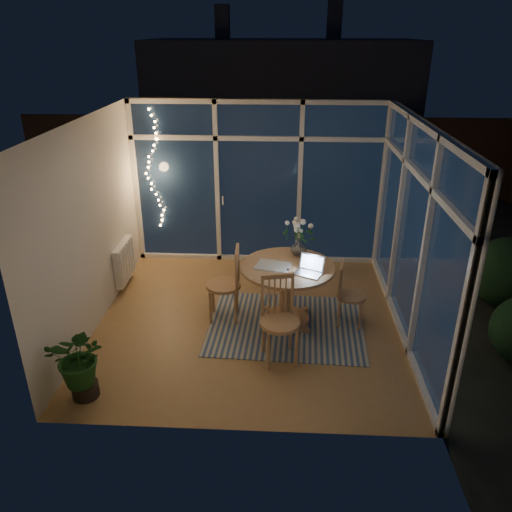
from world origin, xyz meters
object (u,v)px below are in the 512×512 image
at_px(dining_table, 287,294).
at_px(flower_vase, 299,248).
at_px(chair_front, 280,321).
at_px(potted_plant, 81,366).
at_px(chair_right, 351,295).
at_px(chair_left, 223,284).
at_px(laptop, 308,265).

relative_size(dining_table, flower_vase, 5.71).
height_order(dining_table, flower_vase, flower_vase).
distance_m(chair_front, potted_plant, 2.18).
bearing_deg(chair_right, potted_plant, 128.04).
distance_m(chair_left, flower_vase, 1.10).
bearing_deg(chair_left, chair_right, 86.35).
xyz_separation_m(flower_vase, potted_plant, (-2.26, -1.93, -0.54)).
height_order(dining_table, laptop, laptop).
xyz_separation_m(chair_right, potted_plant, (-2.95, -1.59, -0.05)).
bearing_deg(potted_plant, laptop, 30.16).
xyz_separation_m(dining_table, chair_left, (-0.83, 0.05, 0.11)).
relative_size(dining_table, laptop, 3.76).
relative_size(laptop, flower_vase, 1.52).
distance_m(chair_left, potted_plant, 2.09).
relative_size(chair_front, flower_vase, 4.95).
distance_m(chair_right, chair_front, 1.23).
relative_size(dining_table, chair_left, 1.16).
height_order(chair_left, laptop, laptop).
relative_size(flower_vase, potted_plant, 0.28).
height_order(chair_front, potted_plant, chair_front).
xyz_separation_m(dining_table, chair_right, (0.83, 0.00, 0.02)).
relative_size(dining_table, chair_front, 1.15).
bearing_deg(dining_table, chair_front, -95.49).
xyz_separation_m(chair_left, laptop, (1.08, -0.27, 0.42)).
bearing_deg(flower_vase, chair_right, -26.54).
distance_m(laptop, flower_vase, 0.57).
distance_m(dining_table, chair_front, 0.84).
bearing_deg(laptop, chair_right, 45.78).
height_order(flower_vase, potted_plant, flower_vase).
height_order(laptop, potted_plant, laptop).
bearing_deg(chair_front, laptop, 50.04).
bearing_deg(chair_left, laptop, 74.18).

